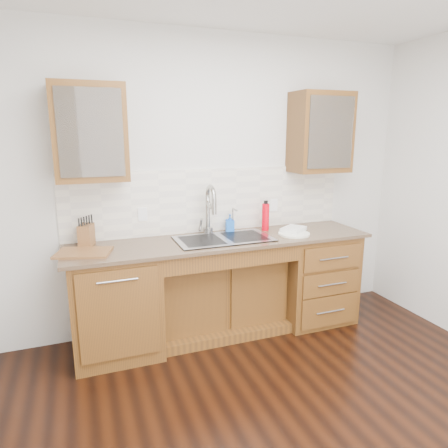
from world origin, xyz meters
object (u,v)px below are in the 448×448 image
object	(u,v)px
knife_block	(86,235)
plate	(294,234)
soap_bottle	(230,223)
cutting_board	(83,253)
water_bottle	(265,217)

from	to	relation	value
knife_block	plate	bearing A→B (deg)	9.27
knife_block	soap_bottle	bearing A→B (deg)	19.44
knife_block	cutting_board	xyz separation A→B (m)	(-0.03, -0.22, -0.08)
cutting_board	soap_bottle	bearing A→B (deg)	10.99
cutting_board	water_bottle	bearing A→B (deg)	6.78
soap_bottle	water_bottle	world-z (taller)	water_bottle
water_bottle	plate	distance (m)	0.33
knife_block	cutting_board	distance (m)	0.24
soap_bottle	cutting_board	world-z (taller)	soap_bottle
water_bottle	knife_block	world-z (taller)	water_bottle
soap_bottle	cutting_board	bearing A→B (deg)	-156.34
knife_block	cutting_board	bearing A→B (deg)	-80.92
water_bottle	plate	xyz separation A→B (m)	(0.17, -0.25, -0.12)
soap_bottle	water_bottle	xyz separation A→B (m)	(0.34, -0.06, 0.04)
water_bottle	plate	bearing A→B (deg)	-55.46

